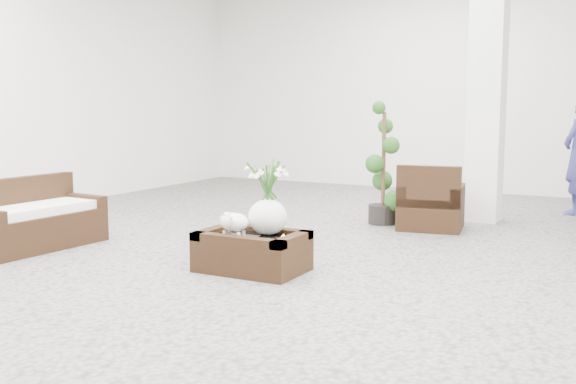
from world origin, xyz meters
The scene contains 9 objects.
ground centered at (0.00, 0.00, 0.00)m, with size 11.00×11.00×0.00m, color gray.
column centered at (1.20, 2.80, 1.75)m, with size 0.40×0.40×3.50m, color white.
coffee_table centered at (-0.01, -0.75, 0.16)m, with size 0.90×0.60×0.31m, color #331E0F.
sheep_figurine centered at (-0.13, -0.85, 0.42)m, with size 0.28×0.23×0.21m, color white.
planter_narcissus centered at (0.09, -0.65, 0.71)m, with size 0.44×0.44×0.80m, color white, non-canonical shape.
tealight centered at (0.29, -0.73, 0.33)m, with size 0.04×0.04×0.03m, color white.
armchair centered at (0.79, 1.96, 0.38)m, with size 0.71×0.68×0.76m, color #331E0F.
loveseat centered at (-2.42, -0.95, 0.35)m, with size 1.32×0.63×0.70m, color #331E0F.
topiary centered at (0.18, 2.00, 0.72)m, with size 0.39×0.39×1.45m, color #1D4014, non-canonical shape.
Camera 1 is at (3.00, -5.72, 1.46)m, focal length 42.48 mm.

